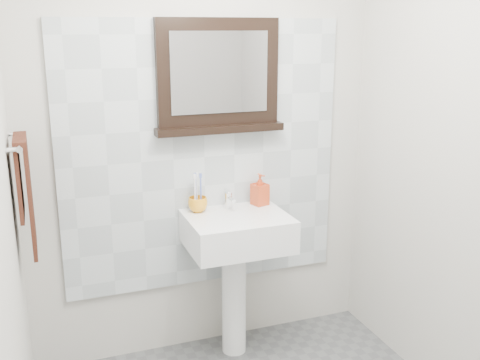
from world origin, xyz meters
name	(u,v)px	position (x,y,z in m)	size (l,w,h in m)	color
back_wall	(203,139)	(0.00, 1.10, 1.25)	(2.00, 0.01, 2.50)	#BAB8B1
left_wall	(3,221)	(-1.00, 0.00, 1.25)	(0.01, 2.20, 2.50)	#BAB8B1
splashback	(204,157)	(0.00, 1.09, 1.15)	(1.60, 0.02, 1.50)	silver
pedestal_sink	(237,246)	(0.12, 0.87, 0.68)	(0.55, 0.44, 0.96)	white
toothbrush_cup	(198,204)	(-0.07, 1.00, 0.90)	(0.11, 0.11, 0.08)	orange
toothbrushes	(197,190)	(-0.07, 1.01, 0.98)	(0.05, 0.04, 0.21)	white
soap_dispenser	(260,189)	(0.31, 1.00, 0.95)	(0.08, 0.08, 0.18)	red
framed_mirror	(218,79)	(0.08, 1.06, 1.58)	(0.72, 0.11, 0.61)	black
towel_bar	(19,141)	(-0.95, 0.81, 1.36)	(0.07, 0.40, 0.03)	silver
hand_towel	(25,186)	(-0.94, 0.81, 1.15)	(0.06, 0.30, 0.55)	black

